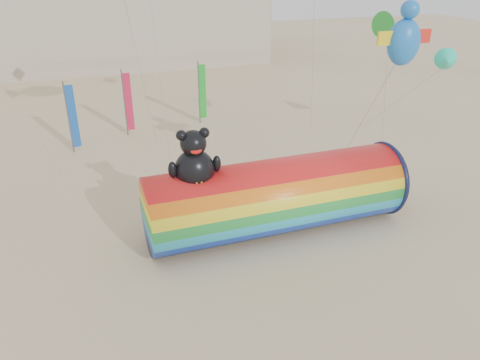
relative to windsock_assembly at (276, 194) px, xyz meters
name	(u,v)px	position (x,y,z in m)	size (l,w,h in m)	color
ground	(241,236)	(-1.91, -0.08, -2.01)	(160.00, 160.00, 0.00)	#CCB58C
windsock_assembly	(276,194)	(0.00, 0.00, 0.00)	(13.15, 4.01, 6.06)	red
kite_handler	(312,194)	(2.81, 1.35, -1.15)	(0.63, 0.41, 1.73)	#4D5054
fabric_bundle	(328,211)	(3.40, 0.42, -1.84)	(2.62, 1.35, 0.41)	#350C09
festival_banners	(137,103)	(-4.41, 16.51, 0.63)	(11.02, 3.51, 5.20)	#59595E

